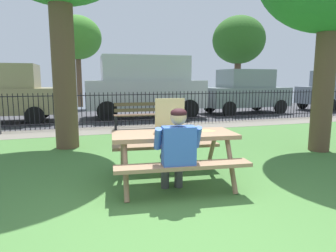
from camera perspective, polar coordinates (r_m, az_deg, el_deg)
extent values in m
cube|color=#447336|center=(4.62, -4.86, -10.83)|extent=(28.00, 11.24, 0.02)
cube|color=slate|center=(9.34, -11.65, -0.81)|extent=(28.00, 1.40, 0.01)
cube|color=#38383D|center=(13.09, -13.46, 1.88)|extent=(28.00, 6.20, 0.01)
cube|color=#957155|center=(4.39, 1.13, -1.69)|extent=(1.88, 0.96, 0.06)
cube|color=#957155|center=(3.89, 3.01, -7.65)|extent=(1.82, 0.49, 0.05)
cube|color=#957155|center=(5.02, -0.33, -3.82)|extent=(1.82, 0.49, 0.05)
cylinder|color=#957155|center=(3.99, -8.13, -8.59)|extent=(0.12, 0.44, 0.74)
cylinder|color=#957155|center=(4.78, -8.67, -5.63)|extent=(0.12, 0.44, 0.74)
cylinder|color=#957155|center=(4.31, 12.02, -7.34)|extent=(0.12, 0.44, 0.74)
cylinder|color=#957155|center=(5.06, 8.34, -4.82)|extent=(0.12, 0.44, 0.74)
cube|color=tan|center=(4.30, 0.87, -1.42)|extent=(0.51, 0.51, 0.01)
cube|color=silver|center=(4.30, 0.87, -1.32)|extent=(0.46, 0.46, 0.00)
cube|color=tan|center=(4.09, 1.41, -1.57)|extent=(0.44, 0.08, 0.04)
cube|color=tan|center=(4.51, 0.37, -0.58)|extent=(0.44, 0.08, 0.04)
cube|color=tan|center=(4.26, -2.00, -1.13)|extent=(0.08, 0.44, 0.04)
cube|color=tan|center=(4.34, 3.68, -0.96)|extent=(0.08, 0.44, 0.04)
cube|color=tan|center=(4.49, 0.34, 2.54)|extent=(0.45, 0.14, 0.44)
pyramid|color=#EDDB57|center=(4.62, 7.24, -0.77)|extent=(0.27, 0.25, 0.01)
cube|color=tan|center=(4.64, 5.82, -0.65)|extent=(0.11, 0.14, 0.02)
cylinder|color=#404040|center=(4.31, -0.58, -9.02)|extent=(0.12, 0.12, 0.44)
cylinder|color=#404040|center=(4.04, -0.04, -6.55)|extent=(0.20, 0.43, 0.15)
cylinder|color=#404040|center=(4.35, 2.04, -8.86)|extent=(0.12, 0.12, 0.44)
cylinder|color=#404040|center=(4.08, 2.73, -6.40)|extent=(0.20, 0.43, 0.15)
cube|color=#3359B2|center=(3.81, 2.05, -3.96)|extent=(0.44, 0.27, 0.52)
cylinder|color=#3359B2|center=(3.78, -1.95, -2.43)|extent=(0.11, 0.22, 0.31)
cylinder|color=#3359B2|center=(3.90, 5.62, -2.13)|extent=(0.11, 0.22, 0.31)
sphere|color=tan|center=(3.76, 2.01, 1.76)|extent=(0.21, 0.21, 0.21)
ellipsoid|color=#311519|center=(3.74, 2.05, 2.50)|extent=(0.21, 0.20, 0.12)
cylinder|color=black|center=(9.92, -12.28, 5.81)|extent=(21.15, 0.03, 0.03)
cylinder|color=black|center=(10.00, -12.12, 0.82)|extent=(21.15, 0.03, 0.03)
cylinder|color=black|center=(10.11, -29.02, 2.24)|extent=(0.02, 0.02, 1.13)
cylinder|color=black|center=(10.08, -28.24, 2.28)|extent=(0.02, 0.02, 1.13)
cylinder|color=black|center=(10.06, -27.46, 2.32)|extent=(0.02, 0.02, 1.13)
cylinder|color=black|center=(10.03, -26.67, 2.37)|extent=(0.02, 0.02, 1.13)
cylinder|color=black|center=(10.01, -25.88, 2.41)|extent=(0.02, 0.02, 1.13)
cylinder|color=black|center=(9.99, -25.08, 2.45)|extent=(0.02, 0.02, 1.13)
cylinder|color=black|center=(9.98, -24.29, 2.50)|extent=(0.02, 0.02, 1.13)
cylinder|color=black|center=(9.96, -23.49, 2.54)|extent=(0.02, 0.02, 1.13)
cylinder|color=black|center=(9.95, -22.69, 2.58)|extent=(0.02, 0.02, 1.13)
cylinder|color=black|center=(9.94, -21.88, 2.62)|extent=(0.02, 0.02, 1.13)
cylinder|color=black|center=(9.93, -21.08, 2.66)|extent=(0.02, 0.02, 1.13)
cylinder|color=black|center=(9.92, -20.27, 2.70)|extent=(0.02, 0.02, 1.13)
cylinder|color=black|center=(9.92, -19.46, 2.74)|extent=(0.02, 0.02, 1.13)
cylinder|color=black|center=(9.91, -18.65, 2.78)|extent=(0.02, 0.02, 1.13)
cylinder|color=black|center=(9.91, -17.84, 2.82)|extent=(0.02, 0.02, 1.13)
cylinder|color=black|center=(9.91, -17.03, 2.86)|extent=(0.02, 0.02, 1.13)
cylinder|color=black|center=(9.91, -16.22, 2.90)|extent=(0.02, 0.02, 1.13)
cylinder|color=black|center=(9.92, -15.41, 2.93)|extent=(0.02, 0.02, 1.13)
cylinder|color=black|center=(9.93, -14.61, 2.97)|extent=(0.02, 0.02, 1.13)
cylinder|color=black|center=(9.93, -13.80, 3.01)|extent=(0.02, 0.02, 1.13)
cylinder|color=black|center=(9.94, -12.99, 3.04)|extent=(0.02, 0.02, 1.13)
cylinder|color=black|center=(9.96, -12.19, 3.08)|extent=(0.02, 0.02, 1.13)
cylinder|color=black|center=(9.97, -11.39, 3.11)|extent=(0.02, 0.02, 1.13)
cylinder|color=black|center=(9.99, -10.59, 3.14)|extent=(0.02, 0.02, 1.13)
cylinder|color=black|center=(10.01, -9.79, 3.18)|extent=(0.02, 0.02, 1.13)
cylinder|color=black|center=(10.03, -9.00, 3.21)|extent=(0.02, 0.02, 1.13)
cylinder|color=black|center=(10.05, -8.21, 3.24)|extent=(0.02, 0.02, 1.13)
cylinder|color=black|center=(10.07, -7.42, 3.27)|extent=(0.02, 0.02, 1.13)
cylinder|color=black|center=(10.10, -6.64, 3.30)|extent=(0.02, 0.02, 1.13)
cylinder|color=black|center=(10.13, -5.86, 3.33)|extent=(0.02, 0.02, 1.13)
cylinder|color=black|center=(10.16, -5.09, 3.35)|extent=(0.02, 0.02, 1.13)
cylinder|color=black|center=(10.19, -4.32, 3.38)|extent=(0.02, 0.02, 1.13)
cylinder|color=black|center=(10.22, -3.55, 3.41)|extent=(0.02, 0.02, 1.13)
cylinder|color=black|center=(10.26, -2.79, 3.43)|extent=(0.02, 0.02, 1.13)
cylinder|color=black|center=(10.29, -2.04, 3.46)|extent=(0.02, 0.02, 1.13)
cylinder|color=black|center=(10.33, -1.29, 3.48)|extent=(0.02, 0.02, 1.13)
cylinder|color=black|center=(10.37, -0.55, 3.51)|extent=(0.02, 0.02, 1.13)
cylinder|color=black|center=(10.41, 0.19, 3.53)|extent=(0.02, 0.02, 1.13)
cylinder|color=black|center=(10.46, 0.92, 3.55)|extent=(0.02, 0.02, 1.13)
cylinder|color=black|center=(10.50, 1.65, 3.57)|extent=(0.02, 0.02, 1.13)
cylinder|color=black|center=(10.55, 2.37, 3.59)|extent=(0.02, 0.02, 1.13)
cylinder|color=black|center=(10.60, 3.08, 3.61)|extent=(0.02, 0.02, 1.13)
cylinder|color=black|center=(10.65, 3.78, 3.63)|extent=(0.02, 0.02, 1.13)
cylinder|color=black|center=(10.70, 4.48, 3.65)|extent=(0.02, 0.02, 1.13)
cylinder|color=black|center=(10.75, 5.17, 3.66)|extent=(0.02, 0.02, 1.13)
cylinder|color=black|center=(10.81, 5.86, 3.68)|extent=(0.02, 0.02, 1.13)
cylinder|color=black|center=(10.87, 6.54, 3.70)|extent=(0.02, 0.02, 1.13)
cylinder|color=black|center=(10.92, 7.21, 3.71)|extent=(0.02, 0.02, 1.13)
cylinder|color=black|center=(10.98, 7.87, 3.73)|extent=(0.02, 0.02, 1.13)
cylinder|color=black|center=(11.05, 8.53, 3.74)|extent=(0.02, 0.02, 1.13)
cylinder|color=black|center=(11.11, 9.18, 3.75)|extent=(0.02, 0.02, 1.13)
cylinder|color=black|center=(11.17, 9.82, 3.77)|extent=(0.02, 0.02, 1.13)
cylinder|color=black|center=(11.24, 10.46, 3.78)|extent=(0.02, 0.02, 1.13)
cylinder|color=black|center=(11.30, 11.08, 3.79)|extent=(0.02, 0.02, 1.13)
cylinder|color=black|center=(11.37, 11.70, 3.80)|extent=(0.02, 0.02, 1.13)
cylinder|color=black|center=(11.44, 12.32, 3.81)|extent=(0.02, 0.02, 1.13)
cylinder|color=black|center=(11.51, 12.92, 3.82)|extent=(0.02, 0.02, 1.13)
cylinder|color=black|center=(11.58, 13.52, 3.83)|extent=(0.02, 0.02, 1.13)
cylinder|color=black|center=(11.66, 14.11, 3.84)|extent=(0.02, 0.02, 1.13)
cylinder|color=black|center=(11.73, 14.69, 3.85)|extent=(0.02, 0.02, 1.13)
cylinder|color=black|center=(11.81, 15.27, 3.85)|extent=(0.02, 0.02, 1.13)
cylinder|color=black|center=(11.88, 15.83, 3.86)|extent=(0.02, 0.02, 1.13)
cylinder|color=black|center=(11.96, 16.40, 3.87)|extent=(0.02, 0.02, 1.13)
cylinder|color=black|center=(12.04, 16.95, 3.87)|extent=(0.02, 0.02, 1.13)
cylinder|color=black|center=(12.12, 17.50, 3.88)|extent=(0.02, 0.02, 1.13)
cylinder|color=black|center=(12.20, 18.03, 3.89)|extent=(0.02, 0.02, 1.13)
cylinder|color=black|center=(12.28, 18.57, 3.89)|extent=(0.02, 0.02, 1.13)
cylinder|color=black|center=(12.37, 19.09, 3.90)|extent=(0.02, 0.02, 1.13)
cylinder|color=black|center=(12.45, 19.61, 3.90)|extent=(0.02, 0.02, 1.13)
cylinder|color=black|center=(12.54, 20.12, 3.90)|extent=(0.02, 0.02, 1.13)
cylinder|color=black|center=(12.62, 20.62, 3.91)|extent=(0.02, 0.02, 1.13)
cylinder|color=black|center=(12.71, 21.12, 3.91)|extent=(0.02, 0.02, 1.13)
cylinder|color=black|center=(12.80, 21.61, 3.91)|extent=(0.02, 0.02, 1.13)
cylinder|color=black|center=(12.89, 22.09, 3.92)|extent=(0.02, 0.02, 1.13)
cylinder|color=black|center=(12.98, 22.57, 3.92)|extent=(0.02, 0.02, 1.13)
cylinder|color=black|center=(13.07, 23.04, 3.92)|extent=(0.02, 0.02, 1.13)
cylinder|color=black|center=(13.16, 23.50, 3.92)|extent=(0.02, 0.02, 1.13)
cylinder|color=black|center=(13.25, 23.96, 3.92)|extent=(0.02, 0.02, 1.13)
cylinder|color=black|center=(13.34, 24.41, 3.92)|extent=(0.02, 0.02, 1.13)
cylinder|color=black|center=(13.44, 24.86, 3.93)|extent=(0.02, 0.02, 1.13)
cylinder|color=black|center=(13.53, 25.29, 3.93)|extent=(0.02, 0.02, 1.13)
cylinder|color=black|center=(13.63, 25.73, 3.93)|extent=(0.02, 0.02, 1.13)
cylinder|color=black|center=(13.73, 26.15, 3.93)|extent=(0.02, 0.02, 1.13)
cylinder|color=black|center=(13.82, 26.57, 3.93)|extent=(0.02, 0.02, 1.13)
cylinder|color=black|center=(13.92, 26.99, 3.93)|extent=(0.02, 0.02, 1.13)
cylinder|color=black|center=(14.02, 27.39, 3.93)|extent=(0.02, 0.02, 1.13)
cylinder|color=black|center=(14.12, 27.80, 3.93)|extent=(0.02, 0.02, 1.13)
cylinder|color=black|center=(14.22, 28.19, 3.92)|extent=(0.02, 0.02, 1.13)
cylinder|color=black|center=(14.32, 28.59, 3.92)|extent=(0.02, 0.02, 1.13)
cylinder|color=black|center=(14.42, 28.97, 3.92)|extent=(0.02, 0.02, 1.13)
cylinder|color=black|center=(14.52, 29.35, 3.92)|extent=(0.02, 0.02, 1.13)
cube|color=brown|center=(9.51, -5.57, 2.21)|extent=(1.60, 0.21, 0.04)
cube|color=brown|center=(9.37, -5.44, 2.11)|extent=(1.60, 0.21, 0.04)
cube|color=brown|center=(9.23, -5.31, 2.01)|extent=(1.60, 0.21, 0.04)
cube|color=brown|center=(9.15, -5.27, 3.08)|extent=(1.60, 0.16, 0.11)
cube|color=brown|center=(9.14, -5.29, 4.21)|extent=(1.60, 0.16, 0.11)
cube|color=black|center=(9.49, -0.83, 0.89)|extent=(0.08, 0.44, 0.44)
cube|color=black|center=(9.27, -10.03, 0.57)|extent=(0.08, 0.44, 0.44)
cylinder|color=brown|center=(7.21, 27.63, 6.47)|extent=(0.43, 0.43, 2.73)
cylinder|color=brown|center=(7.09, -19.31, 9.66)|extent=(0.51, 0.51, 3.40)
cube|color=#262D38|center=(11.99, -26.44, 8.56)|extent=(0.11, 1.56, 0.71)
cylinder|color=black|center=(11.06, -24.20, 1.78)|extent=(0.64, 0.14, 0.64)
cylinder|color=black|center=(12.87, -22.95, 2.76)|extent=(0.64, 0.14, 0.64)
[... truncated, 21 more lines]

